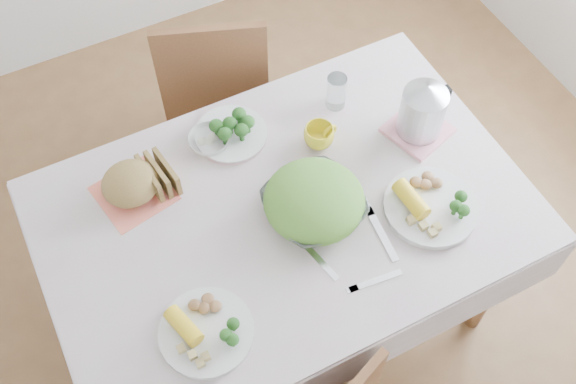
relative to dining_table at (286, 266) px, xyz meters
name	(u,v)px	position (x,y,z in m)	size (l,w,h in m)	color
floor	(286,308)	(0.00, 0.00, -0.38)	(3.60, 3.60, 0.00)	brown
dining_table	(286,266)	(0.00, 0.00, 0.00)	(1.40, 0.90, 0.75)	brown
tablecloth	(285,210)	(0.00, 0.00, 0.38)	(1.50, 1.00, 0.01)	beige
chair_far	(216,83)	(0.11, 0.85, 0.09)	(0.43, 0.43, 0.94)	brown
salad_bowl	(314,206)	(0.07, -0.05, 0.42)	(0.29, 0.29, 0.07)	white
dinner_plate_left	(207,332)	(-0.38, -0.27, 0.40)	(0.27, 0.27, 0.02)	white
dinner_plate_right	(430,207)	(0.40, -0.21, 0.40)	(0.29, 0.29, 0.02)	white
broccoli_plate	(231,135)	(-0.03, 0.34, 0.40)	(0.24, 0.24, 0.02)	beige
napkin	(134,193)	(-0.40, 0.27, 0.39)	(0.22, 0.22, 0.00)	#FF795F
bread_loaf	(130,183)	(-0.40, 0.27, 0.45)	(0.18, 0.17, 0.11)	brown
fruit_bowl	(209,141)	(-0.11, 0.34, 0.41)	(0.14, 0.14, 0.04)	white
yellow_mug	(319,136)	(0.22, 0.18, 0.43)	(0.10, 0.10, 0.08)	yellow
glass_tumbler	(336,92)	(0.35, 0.30, 0.45)	(0.07, 0.07, 0.13)	white
pink_tray	(417,130)	(0.54, 0.07, 0.40)	(0.19, 0.19, 0.01)	pink
electric_kettle	(423,108)	(0.54, 0.07, 0.51)	(0.15, 0.15, 0.21)	#B2B5BA
fork_left	(319,260)	(0.01, -0.20, 0.39)	(0.02, 0.17, 0.00)	silver
fork_right	(381,234)	(0.22, -0.21, 0.39)	(0.02, 0.20, 0.00)	silver
knife	(376,281)	(0.12, -0.34, 0.39)	(0.02, 0.17, 0.00)	silver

